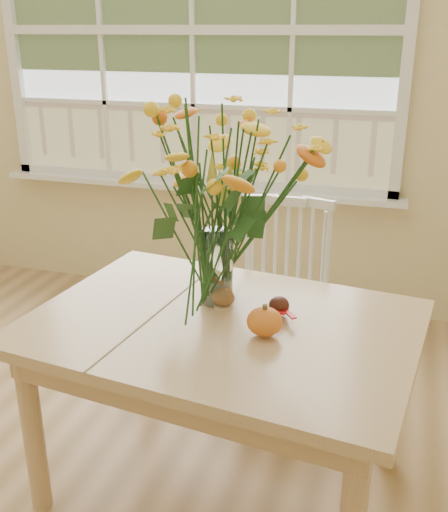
% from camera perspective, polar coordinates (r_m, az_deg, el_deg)
% --- Properties ---
extents(wall_back, '(4.00, 0.02, 2.70)m').
position_cam_1_polar(wall_back, '(3.49, -2.77, 17.43)').
color(wall_back, beige).
rests_on(wall_back, floor).
extents(window, '(2.42, 0.12, 1.74)m').
position_cam_1_polar(window, '(3.44, -3.05, 20.41)').
color(window, silver).
rests_on(window, wall_back).
extents(dining_table, '(1.34, 1.03, 0.67)m').
position_cam_1_polar(dining_table, '(2.01, -0.17, -8.48)').
color(dining_table, tan).
rests_on(dining_table, floor).
extents(windsor_chair, '(0.41, 0.39, 0.86)m').
position_cam_1_polar(windsor_chair, '(2.67, 5.61, -2.98)').
color(windsor_chair, white).
rests_on(windsor_chair, floor).
extents(flower_vase, '(0.54, 0.54, 0.64)m').
position_cam_1_polar(flower_vase, '(1.97, -0.75, 5.86)').
color(flower_vase, white).
rests_on(flower_vase, dining_table).
extents(pumpkin, '(0.11, 0.11, 0.09)m').
position_cam_1_polar(pumpkin, '(1.87, 3.89, -6.38)').
color(pumpkin, '#C65E17').
rests_on(pumpkin, dining_table).
extents(turkey_figurine, '(0.08, 0.06, 0.10)m').
position_cam_1_polar(turkey_figurine, '(2.04, -0.07, -3.93)').
color(turkey_figurine, '#CCB78C').
rests_on(turkey_figurine, dining_table).
extents(dark_gourd, '(0.13, 0.11, 0.06)m').
position_cam_1_polar(dark_gourd, '(2.00, 5.25, -4.81)').
color(dark_gourd, '#38160F').
rests_on(dark_gourd, dining_table).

